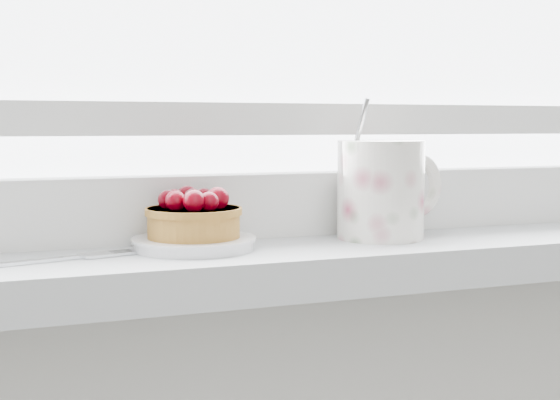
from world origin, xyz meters
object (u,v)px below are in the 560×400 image
floral_mug (383,187)px  fork (43,260)px  saucer (194,243)px  raspberry_tart (194,216)px

floral_mug → fork: bearing=-176.4°
floral_mug → fork: 0.36m
saucer → raspberry_tart: bearing=-53.0°
raspberry_tart → fork: (-0.15, -0.02, -0.03)m
saucer → floral_mug: size_ratio=0.81×
saucer → fork: bearing=-171.5°
raspberry_tart → floral_mug: 0.21m
saucer → fork: saucer is taller
saucer → raspberry_tart: (0.00, -0.00, 0.03)m
fork → raspberry_tart: bearing=8.4°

